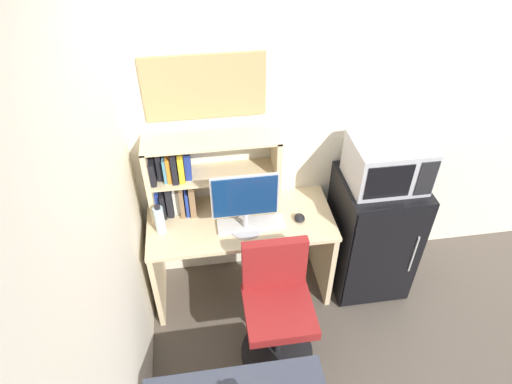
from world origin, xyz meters
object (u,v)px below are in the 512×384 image
keyboard (251,224)px  computer_mouse (300,218)px  hutch_bookshelf (192,175)px  water_bottle (160,220)px  mini_fridge (372,233)px  microwave (388,163)px  monitor (245,201)px  wall_corkboard (205,87)px  desk_chair (277,311)px

keyboard → computer_mouse: (0.33, 0.00, 0.01)m
hutch_bookshelf → water_bottle: size_ratio=3.90×
mini_fridge → microwave: bearing=89.8°
monitor → wall_corkboard: (-0.19, 0.35, 0.61)m
computer_mouse → microwave: 0.67m
mini_fridge → computer_mouse: bearing=-175.0°
water_bottle → microwave: (1.47, 0.02, 0.27)m
wall_corkboard → hutch_bookshelf: bearing=-141.2°
mini_fridge → desk_chair: 0.95m
keyboard → computer_mouse: 0.33m
monitor → computer_mouse: bearing=3.6°
keyboard → mini_fridge: (0.89, 0.05, -0.26)m
microwave → wall_corkboard: wall_corkboard is taller
monitor → desk_chair: 0.73m
water_bottle → wall_corkboard: 0.88m
mini_fridge → wall_corkboard: bearing=166.1°
computer_mouse → desk_chair: 0.62m
keyboard → wall_corkboard: size_ratio=0.61×
water_bottle → desk_chair: water_bottle is taller
wall_corkboard → keyboard: bearing=-55.7°
keyboard → desk_chair: 0.58m
monitor → wall_corkboard: 0.73m
computer_mouse → desk_chair: (-0.23, -0.46, -0.35)m
hutch_bookshelf → water_bottle: 0.35m
monitor → water_bottle: bearing=174.5°
water_bottle → microwave: size_ratio=0.46×
mini_fridge → microwave: 0.63m
hutch_bookshelf → microwave: (1.24, -0.17, 0.09)m
microwave → water_bottle: bearing=-179.1°
keyboard → mini_fridge: size_ratio=0.46×
monitor → water_bottle: size_ratio=1.97×
mini_fridge → desk_chair: bearing=-147.1°
computer_mouse → wall_corkboard: bearing=149.4°
monitor → mini_fridge: size_ratio=0.45×
computer_mouse → water_bottle: size_ratio=0.39×
monitor → hutch_bookshelf: bearing=141.7°
keyboard → desk_chair: bearing=-77.9°
monitor → microwave: (0.93, 0.08, 0.14)m
microwave → wall_corkboard: (-1.11, 0.27, 0.47)m
computer_mouse → mini_fridge: mini_fridge is taller
computer_mouse → desk_chair: size_ratio=0.10×
water_bottle → wall_corkboard: size_ratio=0.30×
keyboard → hutch_bookshelf: bearing=147.2°
keyboard → computer_mouse: size_ratio=5.21×
keyboard → mini_fridge: mini_fridge is taller
monitor → keyboard: size_ratio=0.98×
monitor → keyboard: (0.04, 0.02, -0.22)m
mini_fridge → microwave: size_ratio=1.97×
computer_mouse → microwave: microwave is taller
hutch_bookshelf → monitor: hutch_bookshelf is taller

